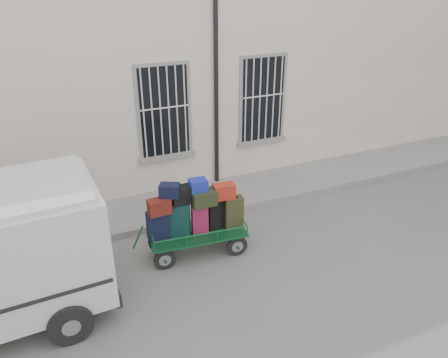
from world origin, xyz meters
TOP-DOWN VIEW (x-y plane):
  - ground at (0.00, 0.00)m, footprint 80.00×80.00m
  - building at (0.00, 5.50)m, footprint 24.00×5.15m
  - sidewalk at (0.00, 2.20)m, footprint 24.00×1.70m
  - luggage_cart at (-0.68, 0.20)m, footprint 2.34×1.08m

SIDE VIEW (x-z plane):
  - ground at x=0.00m, z-range 0.00..0.00m
  - sidewalk at x=0.00m, z-range 0.00..0.15m
  - luggage_cart at x=-0.68m, z-range 0.06..1.74m
  - building at x=0.00m, z-range 0.00..6.00m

